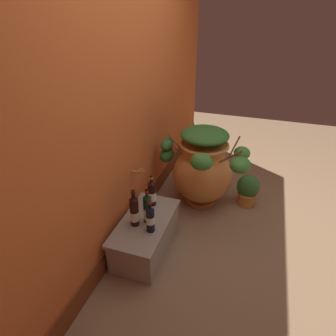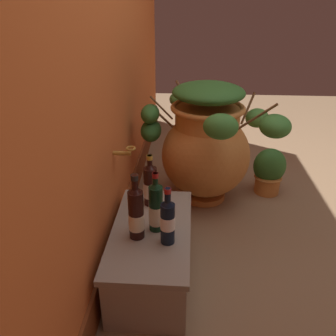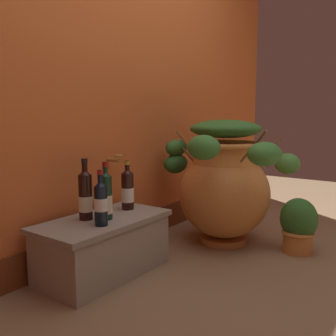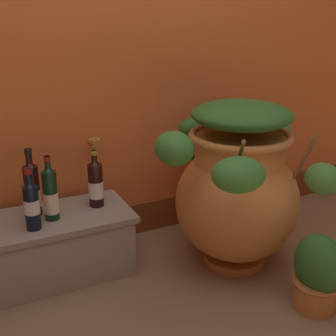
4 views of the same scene
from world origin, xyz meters
name	(u,v)px [view 4 (image 4 of 4)]	position (x,y,z in m)	size (l,w,h in m)	color
back_wall	(105,6)	(0.00, 1.20, 1.29)	(4.40, 0.33, 2.60)	#D6662D
terracotta_urn	(237,186)	(0.44, 0.57, 0.44)	(0.98, 0.95, 0.86)	#CC7F3D
stone_ledge	(54,243)	(-0.43, 0.87, 0.18)	(0.77, 0.40, 0.32)	#9E9384
wine_bottle_left	(96,183)	(-0.19, 0.89, 0.45)	(0.08, 0.08, 0.30)	black
wine_bottle_middle	(32,188)	(-0.50, 0.93, 0.46)	(0.08, 0.08, 0.34)	black
wine_bottle_right	(50,194)	(-0.43, 0.84, 0.45)	(0.07, 0.07, 0.32)	black
wine_bottle_back	(31,203)	(-0.53, 0.78, 0.45)	(0.07, 0.07, 0.29)	black
potted_shrub	(318,273)	(0.55, 0.08, 0.18)	(0.21, 0.24, 0.36)	#CC7F3D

